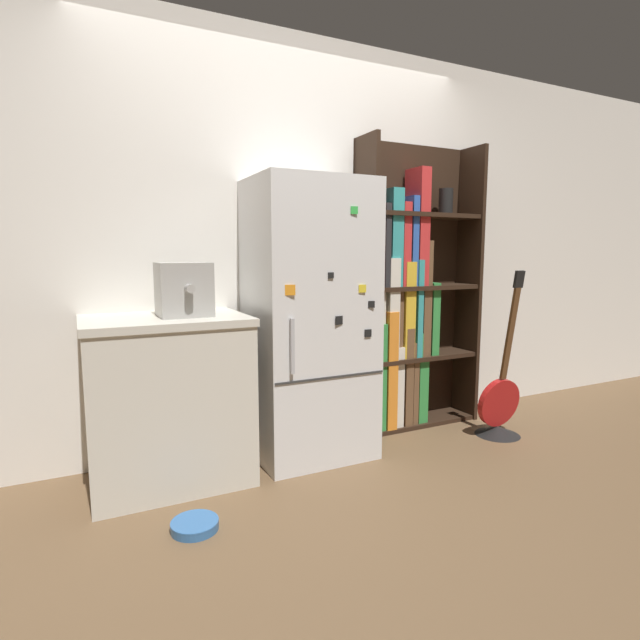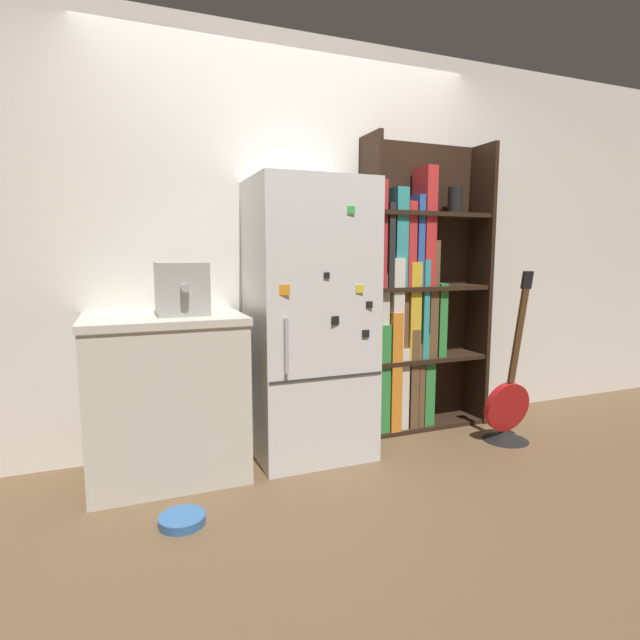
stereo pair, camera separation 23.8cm
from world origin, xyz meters
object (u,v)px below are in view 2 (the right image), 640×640
(refrigerator, at_px, (309,320))
(bookshelf, at_px, (410,305))
(guitar, at_px, (507,416))
(espresso_machine, at_px, (182,289))
(pet_bowl, at_px, (182,519))

(refrigerator, relative_size, bookshelf, 0.83)
(guitar, bearing_deg, espresso_machine, 172.10)
(refrigerator, distance_m, espresso_machine, 0.78)
(refrigerator, height_order, espresso_machine, refrigerator)
(refrigerator, relative_size, espresso_machine, 5.22)
(pet_bowl, bearing_deg, guitar, 7.38)
(refrigerator, xyz_separation_m, pet_bowl, (-0.84, -0.58, -0.81))
(refrigerator, height_order, pet_bowl, refrigerator)
(bookshelf, bearing_deg, guitar, -45.21)
(espresso_machine, relative_size, pet_bowl, 1.49)
(espresso_machine, bearing_deg, pet_bowl, -99.77)
(bookshelf, relative_size, guitar, 1.77)
(espresso_machine, relative_size, guitar, 0.28)
(espresso_machine, distance_m, guitar, 2.23)
(espresso_machine, xyz_separation_m, guitar, (2.03, -0.28, -0.88))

